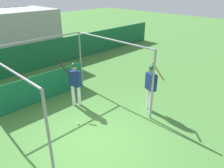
{
  "coord_description": "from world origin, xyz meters",
  "views": [
    {
      "loc": [
        -3.55,
        -4.27,
        4.55
      ],
      "look_at": [
        1.86,
        1.08,
        1.04
      ],
      "focal_mm": 35.0,
      "sensor_mm": 36.0,
      "label": 1
    }
  ],
  "objects": [
    {
      "name": "ground_plane",
      "position": [
        0.0,
        0.0,
        0.0
      ],
      "size": [
        60.0,
        60.0,
        0.0
      ],
      "primitive_type": "plane",
      "color": "#477F38"
    },
    {
      "name": "player_batter",
      "position": [
        0.98,
        2.27,
        1.11
      ],
      "size": [
        0.61,
        0.83,
        1.97
      ],
      "rotation": [
        0.0,
        0.0,
        1.85
      ],
      "color": "white",
      "rests_on": "ground"
    },
    {
      "name": "batting_cage",
      "position": [
        0.29,
        2.88,
        1.14
      ],
      "size": [
        4.11,
        4.12,
        2.63
      ],
      "color": "gray",
      "rests_on": "ground"
    },
    {
      "name": "baseball",
      "position": [
        0.18,
        1.12,
        0.04
      ],
      "size": [
        0.07,
        0.07,
        0.07
      ],
      "color": "white",
      "rests_on": "ground"
    },
    {
      "name": "outfield_wall",
      "position": [
        0.0,
        7.18,
        0.78
      ],
      "size": [
        24.0,
        0.12,
        1.55
      ],
      "color": "#196038",
      "rests_on": "ground"
    },
    {
      "name": "player_waiting",
      "position": [
        2.73,
        -0.11,
        1.16
      ],
      "size": [
        0.5,
        0.8,
        2.12
      ],
      "rotation": [
        0.0,
        0.0,
        -1.9
      ],
      "color": "white",
      "rests_on": "ground"
    }
  ]
}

